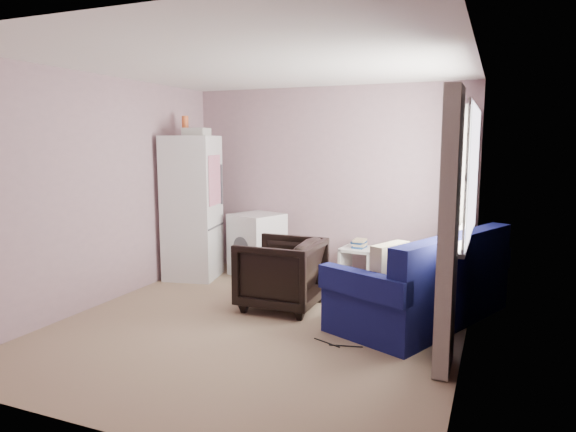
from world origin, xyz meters
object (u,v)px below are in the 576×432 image
armchair (281,270)px  side_table (359,262)px  washing_machine (257,243)px  sofa (426,288)px  fridge (192,207)px

armchair → side_table: size_ratio=1.46×
armchair → washing_machine: bearing=-144.5°
armchair → sofa: (1.50, 0.18, -0.08)m
fridge → washing_machine: size_ratio=2.56×
armchair → side_table: (0.53, 1.26, -0.15)m
fridge → sofa: (3.08, -0.53, -0.61)m
fridge → sofa: bearing=-21.7°
armchair → sofa: size_ratio=0.37×
washing_machine → side_table: bearing=24.2°
side_table → armchair: bearing=-112.8°
fridge → sofa: size_ratio=0.94×
side_table → washing_machine: bearing=-176.1°
washing_machine → sofa: size_ratio=0.37×
armchair → washing_machine: size_ratio=1.00×
armchair → sofa: bearing=96.0°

